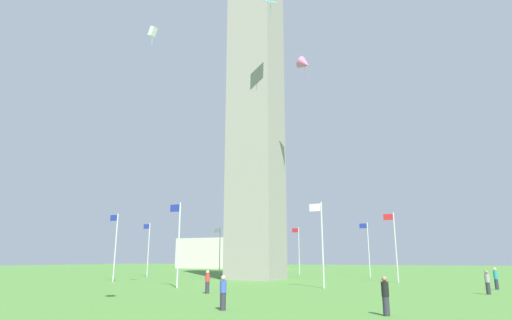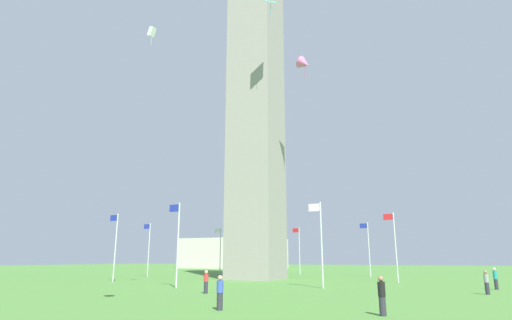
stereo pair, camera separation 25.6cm
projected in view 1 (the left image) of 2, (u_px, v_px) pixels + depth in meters
ground_plane at (256, 279)px, 49.23m from camera, size 260.00×260.00×0.00m
obelisk_monument at (256, 73)px, 55.40m from camera, size 5.84×5.84×53.12m
flagpole_n at (148, 247)px, 56.69m from camera, size 1.12×0.14×7.22m
flagpole_ne at (115, 244)px, 44.67m from camera, size 1.12×0.14×7.22m
flagpole_e at (178, 240)px, 35.88m from camera, size 1.12×0.14×7.22m
flagpole_se at (322, 240)px, 35.47m from camera, size 1.12×0.14×7.22m
flagpole_s at (395, 243)px, 43.68m from camera, size 1.12×0.14×7.22m
flagpole_sw at (368, 247)px, 55.71m from camera, size 1.12×0.14×7.22m
flagpole_w at (299, 248)px, 64.50m from camera, size 1.12×0.14×7.22m
flagpole_nw at (219, 248)px, 64.90m from camera, size 1.12×0.14×7.22m
person_blue_shirt at (223, 293)px, 19.91m from camera, size 0.32×0.32×1.61m
person_black_shirt at (385, 296)px, 17.99m from camera, size 0.32×0.32×1.66m
person_teal_shirt at (496, 279)px, 33.31m from camera, size 0.32×0.32×1.70m
person_red_shirt at (207, 282)px, 29.46m from camera, size 0.32×0.32×1.59m
person_gray_shirt at (487, 282)px, 28.71m from camera, size 0.32×0.32×1.61m
kite_cyan_diamond at (271, 2)px, 48.12m from camera, size 1.72×1.67×2.31m
kite_white_box at (153, 32)px, 37.35m from camera, size 0.81×0.57×1.80m
kite_pink_delta at (305, 64)px, 48.60m from camera, size 2.09×1.71×2.99m
distant_building at (232, 253)px, 111.69m from camera, size 25.49×16.11×7.68m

